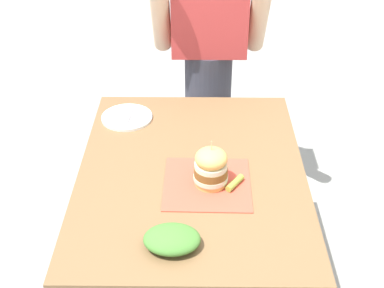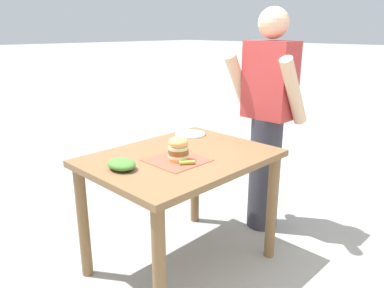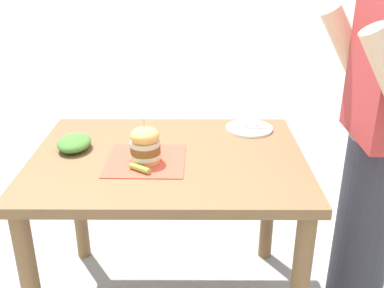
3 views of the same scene
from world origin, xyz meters
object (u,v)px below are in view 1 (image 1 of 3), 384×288
(pickle_spear, at_px, (235,183))
(side_salad, at_px, (172,239))
(side_plate_with_forks, at_px, (127,117))
(patio_table, at_px, (192,196))
(diner_across_table, at_px, (209,54))
(sandwich, at_px, (211,167))

(pickle_spear, relative_size, side_salad, 0.51)
(side_salad, bearing_deg, side_plate_with_forks, 106.47)
(patio_table, relative_size, diner_across_table, 0.67)
(sandwich, distance_m, pickle_spear, 0.11)
(patio_table, bearing_deg, side_plate_with_forks, 127.62)
(side_salad, bearing_deg, pickle_spear, 54.82)
(sandwich, bearing_deg, patio_table, 129.13)
(sandwich, height_order, diner_across_table, diner_across_table)
(patio_table, xyz_separation_m, sandwich, (0.07, -0.09, 0.21))
(sandwich, xyz_separation_m, side_plate_with_forks, (-0.35, 0.46, -0.07))
(pickle_spear, xyz_separation_m, side_salad, (-0.21, -0.30, 0.01))
(sandwich, relative_size, side_plate_with_forks, 0.83)
(side_salad, distance_m, diner_across_table, 1.24)
(patio_table, relative_size, sandwich, 6.18)
(patio_table, distance_m, pickle_spear, 0.23)
(sandwich, height_order, pickle_spear, sandwich)
(sandwich, distance_m, side_plate_with_forks, 0.58)
(sandwich, relative_size, side_salad, 1.02)
(side_salad, xyz_separation_m, diner_across_table, (0.13, 1.23, 0.07))
(sandwich, relative_size, pickle_spear, 2.01)
(pickle_spear, height_order, side_salad, side_salad)
(pickle_spear, xyz_separation_m, side_plate_with_forks, (-0.44, 0.47, -0.01))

